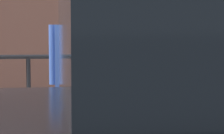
# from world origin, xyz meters

# --- Properties ---
(parking_meter) EXTENTS (0.17, 0.18, 1.48)m
(parking_meter) POSITION_xyz_m (0.22, 0.51, 1.22)
(parking_meter) COLOR slate
(parking_meter) RESTS_ON sidewalk_curb
(pedestrian_at_meter) EXTENTS (0.68, 0.42, 1.66)m
(pedestrian_at_meter) POSITION_xyz_m (-0.31, 0.62, 1.10)
(pedestrian_at_meter) COLOR black
(pedestrian_at_meter) RESTS_ON sidewalk_curb
(background_railing) EXTENTS (24.06, 0.06, 1.04)m
(background_railing) POSITION_xyz_m (-0.00, 2.54, 0.89)
(background_railing) COLOR black
(background_railing) RESTS_ON sidewalk_curb
(backdrop_wall) EXTENTS (32.00, 0.50, 3.89)m
(backdrop_wall) POSITION_xyz_m (0.00, 5.35, 1.95)
(backdrop_wall) COLOR brown
(backdrop_wall) RESTS_ON ground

